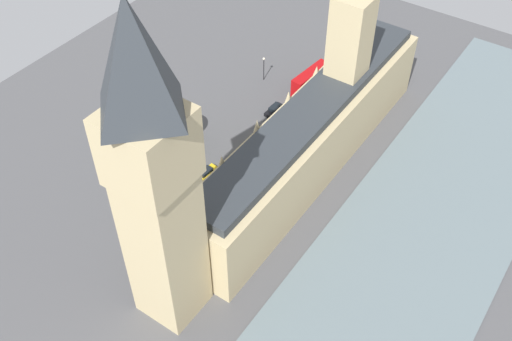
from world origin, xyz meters
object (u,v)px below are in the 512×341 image
(pedestrian_under_trees, at_px, (293,122))
(car_yellow_cab_corner, at_px, (206,173))
(double_decker_bus_far_end, at_px, (310,80))
(car_silver_by_river_gate, at_px, (164,217))
(car_black_near_tower, at_px, (274,110))
(pedestrian_trailing, at_px, (277,139))
(clock_tower, at_px, (154,177))
(car_dark_green_midblock, at_px, (258,143))
(parliament_building, at_px, (314,131))
(pedestrian_leading, at_px, (317,104))
(plane_tree_kerbside, at_px, (161,135))
(street_lamp_slot_10, at_px, (264,64))
(plane_tree_opposite_hall, at_px, (180,119))

(pedestrian_under_trees, bearing_deg, car_yellow_cab_corner, 143.77)
(double_decker_bus_far_end, height_order, car_silver_by_river_gate, double_decker_bus_far_end)
(car_black_near_tower, bearing_deg, pedestrian_trailing, 129.81)
(double_decker_bus_far_end, bearing_deg, clock_tower, 106.20)
(car_yellow_cab_corner, relative_size, car_silver_by_river_gate, 1.06)
(car_dark_green_midblock, height_order, pedestrian_under_trees, car_dark_green_midblock)
(parliament_building, bearing_deg, car_black_near_tower, -31.66)
(pedestrian_under_trees, xyz_separation_m, pedestrian_leading, (-0.95, -7.63, -0.01))
(pedestrian_under_trees, bearing_deg, plane_tree_kerbside, 123.62)
(pedestrian_trailing, bearing_deg, clock_tower, 146.47)
(car_dark_green_midblock, bearing_deg, street_lamp_slot_10, 124.18)
(pedestrian_trailing, relative_size, street_lamp_slot_10, 0.27)
(double_decker_bus_far_end, bearing_deg, car_yellow_cab_corner, 92.29)
(clock_tower, bearing_deg, pedestrian_leading, -83.39)
(car_silver_by_river_gate, distance_m, pedestrian_under_trees, 34.60)
(parliament_building, bearing_deg, plane_tree_opposite_hall, 21.01)
(car_dark_green_midblock, distance_m, pedestrian_under_trees, 9.76)
(car_silver_by_river_gate, relative_size, pedestrian_leading, 2.90)
(pedestrian_under_trees, bearing_deg, clock_tower, 166.83)
(car_yellow_cab_corner, height_order, street_lamp_slot_10, street_lamp_slot_10)
(car_black_near_tower, distance_m, plane_tree_opposite_hall, 20.99)
(double_decker_bus_far_end, bearing_deg, car_dark_green_midblock, 98.93)
(clock_tower, height_order, pedestrian_under_trees, clock_tower)
(double_decker_bus_far_end, bearing_deg, plane_tree_opposite_hall, 73.69)
(double_decker_bus_far_end, distance_m, plane_tree_kerbside, 36.34)
(car_dark_green_midblock, height_order, car_yellow_cab_corner, same)
(car_yellow_cab_corner, relative_size, pedestrian_leading, 3.07)
(car_black_near_tower, relative_size, plane_tree_kerbside, 0.58)
(car_silver_by_river_gate, bearing_deg, car_yellow_cab_corner, 97.62)
(double_decker_bus_far_end, relative_size, pedestrian_leading, 6.73)
(pedestrian_trailing, relative_size, plane_tree_opposite_hall, 0.19)
(parliament_building, xyz_separation_m, pedestrian_trailing, (8.74, -1.58, -7.40))
(clock_tower, bearing_deg, car_silver_by_river_gate, -43.89)
(clock_tower, distance_m, car_dark_green_midblock, 45.82)
(plane_tree_kerbside, bearing_deg, clock_tower, 133.43)
(plane_tree_opposite_hall, bearing_deg, plane_tree_kerbside, 89.46)
(double_decker_bus_far_end, xyz_separation_m, car_silver_by_river_gate, (1.52, 46.26, -1.75))
(car_yellow_cab_corner, xyz_separation_m, plane_tree_kerbside, (9.71, 0.58, 4.86))
(clock_tower, distance_m, car_black_near_tower, 55.09)
(car_black_near_tower, relative_size, pedestrian_leading, 3.07)
(pedestrian_under_trees, xyz_separation_m, plane_tree_kerbside, (15.18, 22.21, 5.03))
(pedestrian_leading, xyz_separation_m, plane_tree_opposite_hall, (16.08, 24.48, 5.18))
(car_silver_by_river_gate, relative_size, pedestrian_trailing, 3.03)
(plane_tree_kerbside, bearing_deg, double_decker_bus_far_end, -109.10)
(double_decker_bus_far_end, xyz_separation_m, street_lamp_slot_10, (10.24, 2.65, 1.42))
(double_decker_bus_far_end, height_order, plane_tree_opposite_hall, plane_tree_opposite_hall)
(car_silver_by_river_gate, bearing_deg, parliament_building, 67.66)
(car_black_near_tower, height_order, street_lamp_slot_10, street_lamp_slot_10)
(plane_tree_kerbside, bearing_deg, car_dark_green_midblock, -135.60)
(parliament_building, xyz_separation_m, car_yellow_cab_corner, (14.25, 13.97, -7.19))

